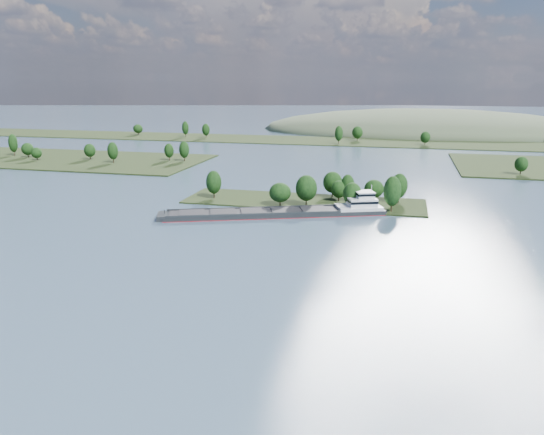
# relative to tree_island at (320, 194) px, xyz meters

# --- Properties ---
(ground) EXTENTS (1800.00, 1800.00, 0.00)m
(ground) POSITION_rel_tree_island_xyz_m (-6.89, -58.70, -4.18)
(ground) COLOR #324157
(ground) RESTS_ON ground
(tree_island) EXTENTS (100.00, 30.46, 15.15)m
(tree_island) POSITION_rel_tree_island_xyz_m (0.00, 0.00, 0.00)
(tree_island) COLOR black
(tree_island) RESTS_ON ground
(back_shoreline) EXTENTS (900.00, 60.00, 15.32)m
(back_shoreline) POSITION_rel_tree_island_xyz_m (2.39, 221.05, -3.49)
(back_shoreline) COLOR black
(back_shoreline) RESTS_ON ground
(hill_west) EXTENTS (320.00, 160.00, 44.00)m
(hill_west) POSITION_rel_tree_island_xyz_m (53.11, 321.30, -4.18)
(hill_west) COLOR #404E35
(hill_west) RESTS_ON ground
(cargo_barge) EXTENTS (83.94, 39.95, 11.62)m
(cargo_barge) POSITION_rel_tree_island_xyz_m (-8.33, -21.59, -2.72)
(cargo_barge) COLOR black
(cargo_barge) RESTS_ON ground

